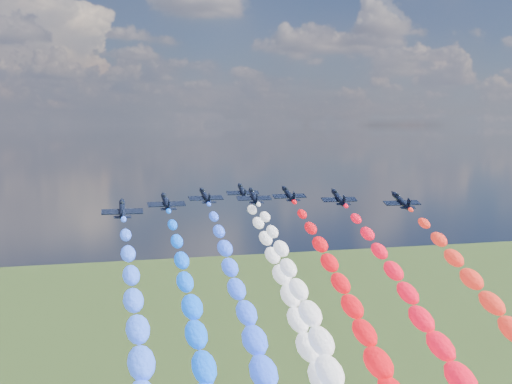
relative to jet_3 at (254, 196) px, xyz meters
name	(u,v)px	position (x,y,z in m)	size (l,w,h in m)	color
jet_0	(122,209)	(-36.26, -19.32, 0.00)	(9.41, 12.62, 2.78)	black
jet_1	(166,202)	(-24.79, -7.57, 0.00)	(9.41, 12.62, 2.78)	black
trail_1	(200,367)	(-24.79, -57.31, -24.62)	(6.12, 95.38, 52.21)	#0951F9
jet_2	(205,196)	(-12.71, 3.70, 0.00)	(9.41, 12.62, 2.78)	black
trail_2	(249,342)	(-12.71, -46.03, -24.62)	(6.12, 95.38, 52.21)	#2650FB
jet_3	(254,196)	(0.00, 0.00, 0.00)	(9.41, 12.62, 2.78)	black
trail_3	(314,342)	(0.00, -49.74, -24.62)	(6.12, 95.38, 52.21)	silver
jet_4	(242,191)	(0.27, 14.59, 0.00)	(9.41, 12.62, 2.78)	black
trail_4	(294,321)	(0.27, -35.15, -24.62)	(6.12, 95.38, 52.21)	silver
jet_5	(289,194)	(10.83, 2.61, 0.00)	(9.41, 12.62, 2.78)	black
trail_5	(359,334)	(10.83, -47.13, -24.62)	(6.12, 95.38, 52.21)	red
jet_6	(339,198)	(21.22, -8.85, 0.00)	(9.41, 12.62, 2.78)	black
trail_6	(430,348)	(21.22, -58.59, -24.62)	(6.12, 95.38, 52.21)	red
jet_7	(401,201)	(33.91, -20.06, 0.00)	(9.41, 12.62, 2.78)	black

